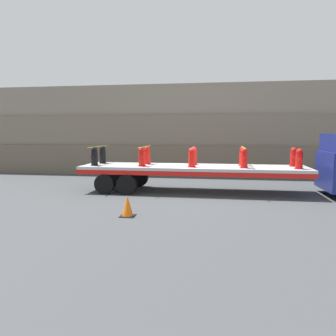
{
  "coord_description": "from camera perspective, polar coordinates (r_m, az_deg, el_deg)",
  "views": [
    {
      "loc": [
        1.25,
        -14.99,
        2.75
      ],
      "look_at": [
        -1.15,
        0.0,
        1.1
      ],
      "focal_mm": 35.0,
      "sensor_mm": 36.0,
      "label": 1
    }
  ],
  "objects": [
    {
      "name": "ground_plane",
      "position": [
        15.3,
        4.29,
        -4.16
      ],
      "size": [
        120.0,
        120.0,
        0.0
      ],
      "primitive_type": "plane",
      "color": "#3F4244"
    },
    {
      "name": "rock_cliff",
      "position": [
        21.9,
        5.88,
        6.54
      ],
      "size": [
        60.0,
        3.3,
        5.77
      ],
      "color": "#665B4C",
      "rests_on": "ground_plane"
    },
    {
      "name": "flatbed_trailer",
      "position": [
        15.23,
        1.6,
        -0.44
      ],
      "size": [
        10.28,
        2.54,
        1.22
      ],
      "color": "#B2B2B7",
      "rests_on": "ground_plane"
    },
    {
      "name": "fire_hydrant_black_near_0",
      "position": [
        15.62,
        -12.69,
        1.95
      ],
      "size": [
        0.37,
        0.54,
        0.86
      ],
      "color": "black",
      "rests_on": "flatbed_trailer"
    },
    {
      "name": "fire_hydrant_black_far_0",
      "position": [
        16.61,
        -11.32,
        2.23
      ],
      "size": [
        0.37,
        0.54,
        0.86
      ],
      "color": "black",
      "rests_on": "flatbed_trailer"
    },
    {
      "name": "fire_hydrant_red_near_1",
      "position": [
        14.92,
        -4.56,
        1.9
      ],
      "size": [
        0.37,
        0.54,
        0.86
      ],
      "color": "red",
      "rests_on": "flatbed_trailer"
    },
    {
      "name": "fire_hydrant_red_far_1",
      "position": [
        15.96,
        -3.65,
        2.18
      ],
      "size": [
        0.37,
        0.54,
        0.86
      ],
      "color": "red",
      "rests_on": "flatbed_trailer"
    },
    {
      "name": "fire_hydrant_red_near_2",
      "position": [
        14.56,
        4.16,
        1.79
      ],
      "size": [
        0.37,
        0.54,
        0.86
      ],
      "color": "red",
      "rests_on": "flatbed_trailer"
    },
    {
      "name": "fire_hydrant_red_far_2",
      "position": [
        15.62,
        4.5,
        2.09
      ],
      "size": [
        0.37,
        0.54,
        0.86
      ],
      "color": "red",
      "rests_on": "flatbed_trailer"
    },
    {
      "name": "fire_hydrant_red_near_3",
      "position": [
        14.54,
        13.11,
        1.64
      ],
      "size": [
        0.37,
        0.54,
        0.86
      ],
      "color": "red",
      "rests_on": "flatbed_trailer"
    },
    {
      "name": "fire_hydrant_red_far_3",
      "position": [
        15.6,
        12.85,
        1.95
      ],
      "size": [
        0.37,
        0.54,
        0.86
      ],
      "color": "red",
      "rests_on": "flatbed_trailer"
    },
    {
      "name": "fire_hydrant_red_near_4",
      "position": [
        14.87,
        21.88,
        1.45
      ],
      "size": [
        0.37,
        0.54,
        0.86
      ],
      "color": "red",
      "rests_on": "flatbed_trailer"
    },
    {
      "name": "fire_hydrant_red_far_4",
      "position": [
        15.91,
        21.03,
        1.77
      ],
      "size": [
        0.37,
        0.54,
        0.86
      ],
      "color": "red",
      "rests_on": "flatbed_trailer"
    },
    {
      "name": "cargo_strap_rear",
      "position": [
        16.09,
        -12.02,
        3.7
      ],
      "size": [
        0.05,
        2.63,
        0.01
      ],
      "color": "yellow",
      "rests_on": "fire_hydrant_black_near_0"
    },
    {
      "name": "cargo_strap_middle",
      "position": [
        15.42,
        -4.11,
        3.71
      ],
      "size": [
        0.05,
        2.63,
        0.01
      ],
      "color": "yellow",
      "rests_on": "fire_hydrant_red_near_1"
    },
    {
      "name": "cargo_strap_front",
      "position": [
        15.04,
        13.02,
        3.51
      ],
      "size": [
        0.05,
        2.63,
        0.01
      ],
      "color": "yellow",
      "rests_on": "fire_hydrant_red_near_3"
    },
    {
      "name": "traffic_cone",
      "position": [
        10.91,
        -7.05,
        -6.62
      ],
      "size": [
        0.47,
        0.47,
        0.69
      ],
      "color": "black",
      "rests_on": "ground_plane"
    }
  ]
}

